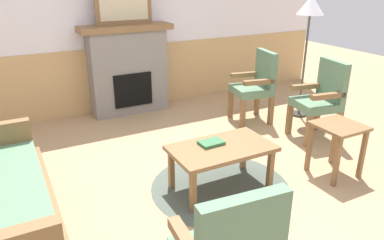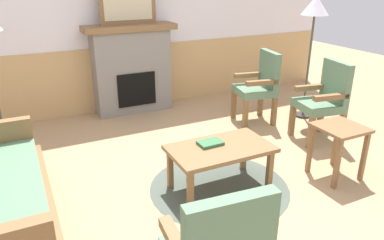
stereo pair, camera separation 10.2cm
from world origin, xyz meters
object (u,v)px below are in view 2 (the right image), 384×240
object	(u,v)px
fireplace	(132,68)
armchair_near_fireplace	(325,98)
framed_picture	(128,3)
coffee_table	(220,152)
floor_lamp_by_chairs	(315,13)
book_on_table	(210,143)
side_table	(339,137)
armchair_by_window_left	(260,84)

from	to	relation	value
fireplace	armchair_near_fireplace	distance (m)	2.70
framed_picture	coffee_table	distance (m)	2.74
floor_lamp_by_chairs	framed_picture	bearing A→B (deg)	148.25
book_on_table	side_table	world-z (taller)	side_table
book_on_table	side_table	size ratio (longest dim) A/B	0.41
coffee_table	armchair_near_fireplace	bearing A→B (deg)	14.33
fireplace	side_table	xyz separation A→B (m)	(1.23, -2.79, -0.22)
coffee_table	armchair_by_window_left	size ratio (longest dim) A/B	0.98
fireplace	floor_lamp_by_chairs	bearing A→B (deg)	-31.74
framed_picture	armchair_by_window_left	size ratio (longest dim) A/B	0.82
armchair_by_window_left	side_table	distance (m)	1.62
armchair_near_fireplace	floor_lamp_by_chairs	distance (m)	1.21
book_on_table	armchair_near_fireplace	size ratio (longest dim) A/B	0.23
armchair_near_fireplace	floor_lamp_by_chairs	xyz separation A→B (m)	(0.36, 0.71, 0.91)
armchair_by_window_left	floor_lamp_by_chairs	world-z (taller)	floor_lamp_by_chairs
armchair_by_window_left	side_table	bearing A→B (deg)	-97.02
book_on_table	armchair_by_window_left	distance (m)	1.87
framed_picture	book_on_table	distance (m)	2.63
coffee_table	armchair_by_window_left	xyz separation A→B (m)	(1.37, 1.28, 0.15)
book_on_table	armchair_near_fireplace	xyz separation A→B (m)	(1.78, 0.35, 0.08)
framed_picture	armchair_by_window_left	bearing A→B (deg)	-39.63
fireplace	book_on_table	distance (m)	2.39
framed_picture	coffee_table	bearing A→B (deg)	-88.55
coffee_table	book_on_table	world-z (taller)	book_on_table
fireplace	armchair_near_fireplace	world-z (taller)	fireplace
coffee_table	floor_lamp_by_chairs	xyz separation A→B (m)	(2.08, 1.15, 1.06)
armchair_near_fireplace	side_table	distance (m)	0.94
framed_picture	armchair_near_fireplace	size ratio (longest dim) A/B	0.82
book_on_table	armchair_near_fireplace	world-z (taller)	armchair_near_fireplace
coffee_table	book_on_table	bearing A→B (deg)	127.86
fireplace	floor_lamp_by_chairs	distance (m)	2.64
coffee_table	side_table	size ratio (longest dim) A/B	1.75
fireplace	framed_picture	world-z (taller)	framed_picture
floor_lamp_by_chairs	book_on_table	bearing A→B (deg)	-153.62
armchair_by_window_left	armchair_near_fireplace	bearing A→B (deg)	-67.91
fireplace	armchair_by_window_left	size ratio (longest dim) A/B	1.33
book_on_table	armchair_by_window_left	bearing A→B (deg)	39.94
coffee_table	floor_lamp_by_chairs	world-z (taller)	floor_lamp_by_chairs
framed_picture	coffee_table	size ratio (longest dim) A/B	0.83
coffee_table	armchair_near_fireplace	xyz separation A→B (m)	(1.71, 0.44, 0.15)
framed_picture	side_table	world-z (taller)	framed_picture
fireplace	book_on_table	world-z (taller)	fireplace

